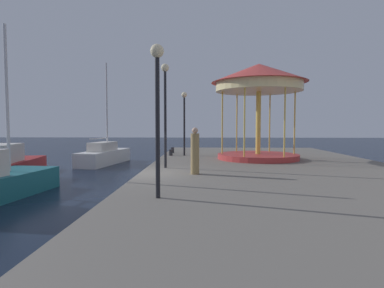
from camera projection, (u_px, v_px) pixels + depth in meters
ground_plane at (140, 192)px, 12.93m from camera, size 120.00×120.00×0.00m
quay_dock at (288, 183)px, 12.71m from camera, size 12.12×29.93×0.80m
sailboat_white at (104, 155)px, 22.26m from camera, size 2.48×5.77×7.24m
motorboat_red at (9, 164)px, 16.87m from camera, size 2.87×5.76×1.79m
carousel at (259, 88)px, 17.89m from camera, size 5.45×5.45×5.47m
lamp_post_near_edge at (157, 93)px, 8.20m from camera, size 0.36×0.36×4.06m
lamp_post_mid_promenade at (165, 98)px, 14.16m from camera, size 0.36×0.36×4.73m
lamp_post_far_end at (184, 112)px, 20.14m from camera, size 0.36×0.36×4.11m
bollard_north at (172, 150)px, 22.23m from camera, size 0.24×0.24×0.40m
bollard_center at (171, 152)px, 20.26m from camera, size 0.24×0.24×0.40m
person_mid_promenade at (195, 152)px, 12.43m from camera, size 0.34×0.34×1.86m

